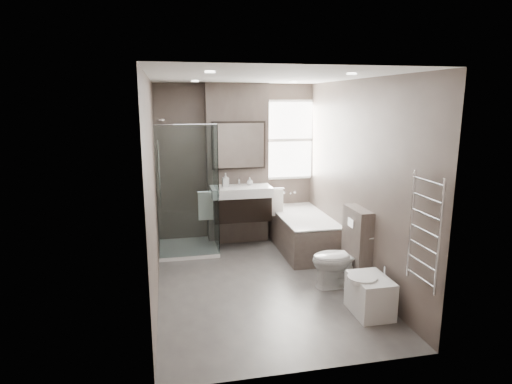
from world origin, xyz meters
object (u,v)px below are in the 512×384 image
object	(u,v)px
bidet	(370,294)
bathtub	(302,231)
vanity	(241,203)
toilet	(340,259)

from	to	relation	value
bidet	bathtub	bearing A→B (deg)	92.37
vanity	bidet	size ratio (longest dim) A/B	1.73
toilet	bidet	distance (m)	0.75
vanity	toilet	xyz separation A→B (m)	(0.97, -1.73, -0.38)
bathtub	toilet	size ratio (longest dim) A/B	2.19
toilet	bidet	world-z (taller)	toilet
bathtub	bidet	xyz separation A→B (m)	(0.09, -2.14, -0.09)
bathtub	toilet	distance (m)	1.41
vanity	bathtub	size ratio (longest dim) A/B	0.59
vanity	bidet	world-z (taller)	vanity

